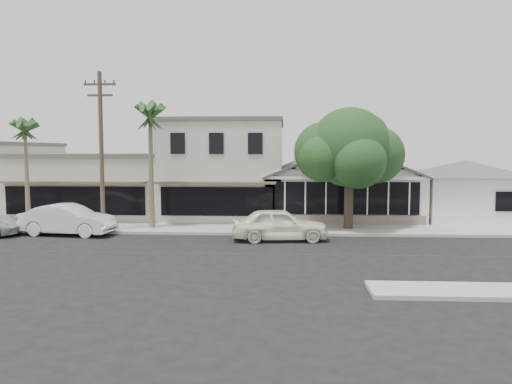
# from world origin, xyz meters

# --- Properties ---
(ground) EXTENTS (140.00, 140.00, 0.00)m
(ground) POSITION_xyz_m (0.00, 0.00, 0.00)
(ground) COLOR black
(ground) RESTS_ON ground
(sidewalk_north) EXTENTS (90.00, 3.50, 0.15)m
(sidewalk_north) POSITION_xyz_m (-8.00, 6.75, 0.07)
(sidewalk_north) COLOR #9E9991
(sidewalk_north) RESTS_ON ground
(corner_shop) EXTENTS (10.40, 8.60, 5.10)m
(corner_shop) POSITION_xyz_m (5.00, 12.47, 2.62)
(corner_shop) COLOR white
(corner_shop) RESTS_ON ground
(side_cottage) EXTENTS (6.00, 6.00, 3.00)m
(side_cottage) POSITION_xyz_m (13.20, 11.50, 1.50)
(side_cottage) COLOR white
(side_cottage) RESTS_ON ground
(row_building_near) EXTENTS (8.00, 10.00, 6.50)m
(row_building_near) POSITION_xyz_m (-3.00, 13.50, 3.25)
(row_building_near) COLOR beige
(row_building_near) RESTS_ON ground
(row_building_midnear) EXTENTS (10.00, 10.00, 4.20)m
(row_building_midnear) POSITION_xyz_m (-12.00, 13.50, 2.10)
(row_building_midnear) COLOR beige
(row_building_midnear) RESTS_ON ground
(utility_pole) EXTENTS (1.80, 0.24, 9.00)m
(utility_pole) POSITION_xyz_m (-9.00, 5.20, 4.79)
(utility_pole) COLOR brown
(utility_pole) RESTS_ON ground
(car_0) EXTENTS (5.11, 2.44, 1.69)m
(car_0) POSITION_xyz_m (0.97, 3.48, 0.84)
(car_0) COLOR white
(car_0) RESTS_ON ground
(car_1) EXTENTS (5.35, 2.44, 1.70)m
(car_1) POSITION_xyz_m (-10.71, 4.50, 0.85)
(car_1) COLOR silver
(car_1) RESTS_ON ground
(shade_tree) EXTENTS (6.43, 5.81, 7.14)m
(shade_tree) POSITION_xyz_m (4.87, 7.04, 4.70)
(shade_tree) COLOR #3F3426
(shade_tree) RESTS_ON ground
(palm_east) EXTENTS (3.10, 3.10, 7.80)m
(palm_east) POSITION_xyz_m (-6.57, 6.51, 6.67)
(palm_east) COLOR #726651
(palm_east) RESTS_ON ground
(palm_mid) EXTENTS (2.24, 2.24, 6.85)m
(palm_mid) POSITION_xyz_m (-13.94, 6.35, 5.87)
(palm_mid) COLOR #726651
(palm_mid) RESTS_ON ground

